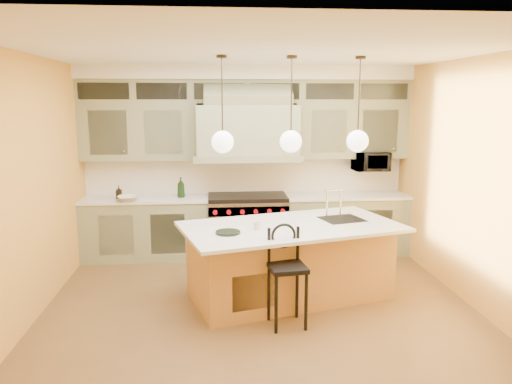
{
  "coord_description": "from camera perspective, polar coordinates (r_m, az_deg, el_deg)",
  "views": [
    {
      "loc": [
        -0.5,
        -5.36,
        2.41
      ],
      "look_at": [
        0.01,
        0.7,
        1.28
      ],
      "focal_mm": 35.0,
      "sensor_mm": 36.0,
      "label": 1
    }
  ],
  "objects": [
    {
      "name": "floor",
      "position": [
        5.89,
        0.49,
        -13.56
      ],
      "size": [
        5.0,
        5.0,
        0.0
      ],
      "primitive_type": "plane",
      "color": "brown",
      "rests_on": "ground"
    },
    {
      "name": "ceiling",
      "position": [
        5.4,
        0.54,
        15.78
      ],
      "size": [
        5.0,
        5.0,
        0.0
      ],
      "primitive_type": "plane",
      "rotation": [
        3.14,
        0.0,
        0.0
      ],
      "color": "white",
      "rests_on": "wall_back"
    },
    {
      "name": "wall_back",
      "position": [
        7.93,
        -1.17,
        3.61
      ],
      "size": [
        5.0,
        0.0,
        5.0
      ],
      "primitive_type": "plane",
      "rotation": [
        1.57,
        0.0,
        0.0
      ],
      "color": "gold",
      "rests_on": "ground"
    },
    {
      "name": "wall_front",
      "position": [
        3.05,
        4.92,
        -7.75
      ],
      "size": [
        5.0,
        0.0,
        5.0
      ],
      "primitive_type": "plane",
      "rotation": [
        -1.57,
        0.0,
        0.0
      ],
      "color": "gold",
      "rests_on": "ground"
    },
    {
      "name": "wall_left",
      "position": [
        5.8,
        -24.92,
        0.05
      ],
      "size": [
        0.0,
        5.0,
        5.0
      ],
      "primitive_type": "plane",
      "rotation": [
        1.57,
        0.0,
        1.57
      ],
      "color": "gold",
      "rests_on": "ground"
    },
    {
      "name": "wall_right",
      "position": [
        6.21,
        24.13,
        0.76
      ],
      "size": [
        0.0,
        5.0,
        5.0
      ],
      "primitive_type": "plane",
      "rotation": [
        1.57,
        0.0,
        -1.57
      ],
      "color": "gold",
      "rests_on": "ground"
    },
    {
      "name": "back_cabinetry",
      "position": [
        7.67,
        -1.04,
        3.22
      ],
      "size": [
        5.0,
        0.77,
        2.9
      ],
      "color": "gray",
      "rests_on": "floor"
    },
    {
      "name": "range",
      "position": [
        7.76,
        -0.98,
        -3.8
      ],
      "size": [
        1.2,
        0.74,
        0.96
      ],
      "color": "silver",
      "rests_on": "floor"
    },
    {
      "name": "kitchen_island",
      "position": [
        6.19,
        3.88,
        -7.72
      ],
      "size": [
        2.85,
        2.0,
        1.35
      ],
      "rotation": [
        0.0,
        0.0,
        0.27
      ],
      "color": "#AD803D",
      "rests_on": "floor"
    },
    {
      "name": "counter_stool",
      "position": [
        5.39,
        3.51,
        -8.82
      ],
      "size": [
        0.43,
        0.43,
        1.09
      ],
      "rotation": [
        0.0,
        0.0,
        0.13
      ],
      "color": "black",
      "rests_on": "floor"
    },
    {
      "name": "microwave",
      "position": [
        8.05,
        12.96,
        3.44
      ],
      "size": [
        0.54,
        0.37,
        0.3
      ],
      "primitive_type": "imported",
      "color": "black",
      "rests_on": "back_cabinetry"
    },
    {
      "name": "oil_bottle_a",
      "position": [
        7.64,
        -8.58,
        0.52
      ],
      "size": [
        0.13,
        0.13,
        0.31
      ],
      "primitive_type": "imported",
      "rotation": [
        0.0,
        0.0,
        -0.11
      ],
      "color": "black",
      "rests_on": "back_cabinetry"
    },
    {
      "name": "oil_bottle_b",
      "position": [
        7.77,
        -15.4,
        -0.01
      ],
      "size": [
        0.09,
        0.1,
        0.19
      ],
      "primitive_type": "imported",
      "rotation": [
        0.0,
        0.0,
        0.08
      ],
      "color": "black",
      "rests_on": "back_cabinetry"
    },
    {
      "name": "fruit_bowl",
      "position": [
        7.52,
        -14.33,
        -0.73
      ],
      "size": [
        0.37,
        0.37,
        0.08
      ],
      "primitive_type": "imported",
      "rotation": [
        0.0,
        0.0,
        0.15
      ],
      "color": "silver",
      "rests_on": "back_cabinetry"
    },
    {
      "name": "cup",
      "position": [
        5.8,
        0.08,
        -3.89
      ],
      "size": [
        0.1,
        0.1,
        0.08
      ],
      "primitive_type": "imported",
      "rotation": [
        0.0,
        0.0,
        -0.1
      ],
      "color": "beige",
      "rests_on": "kitchen_island"
    },
    {
      "name": "pendant_left",
      "position": [
        5.82,
        -3.84,
        6.02
      ],
      "size": [
        0.26,
        0.26,
        1.11
      ],
      "color": "#2D2319",
      "rests_on": "ceiling"
    },
    {
      "name": "pendant_center",
      "position": [
        5.89,
        4.01,
        6.07
      ],
      "size": [
        0.26,
        0.26,
        1.11
      ],
      "color": "#2D2319",
      "rests_on": "ceiling"
    },
    {
      "name": "pendant_right",
      "position": [
        6.07,
        11.53,
        6.01
      ],
      "size": [
        0.26,
        0.26,
        1.11
      ],
      "color": "#2D2319",
      "rests_on": "ceiling"
    }
  ]
}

